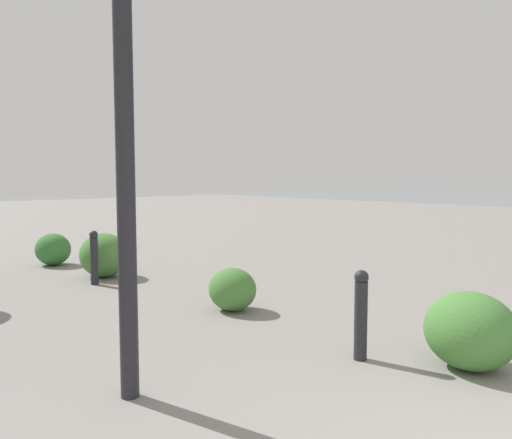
# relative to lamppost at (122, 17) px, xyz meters

# --- Properties ---
(lamppost) EXTENTS (0.98, 0.28, 4.26)m
(lamppost) POSITION_rel_lamppost_xyz_m (0.00, 0.00, 0.00)
(lamppost) COLOR #232328
(lamppost) RESTS_ON ground
(bollard_near) EXTENTS (0.13, 0.13, 0.83)m
(bollard_near) POSITION_rel_lamppost_xyz_m (-0.71, -1.95, -2.38)
(bollard_near) COLOR #232328
(bollard_near) RESTS_ON ground
(bollard_mid) EXTENTS (0.13, 0.13, 0.84)m
(bollard_mid) POSITION_rel_lamppost_xyz_m (4.04, -1.62, -2.38)
(bollard_mid) COLOR #232328
(bollard_mid) RESTS_ON ground
(shrub_low) EXTENTS (0.63, 0.57, 0.54)m
(shrub_low) POSITION_rel_lamppost_xyz_m (1.41, -2.20, -2.55)
(shrub_low) COLOR #477F38
(shrub_low) RESTS_ON ground
(shrub_round) EXTENTS (0.80, 0.72, 0.68)m
(shrub_round) POSITION_rel_lamppost_xyz_m (-1.49, -2.47, -2.47)
(shrub_round) COLOR #477F38
(shrub_round) RESTS_ON ground
(shrub_wide) EXTENTS (0.70, 0.63, 0.60)m
(shrub_wide) POSITION_rel_lamppost_xyz_m (6.22, -1.82, -2.52)
(shrub_wide) COLOR #387533
(shrub_wide) RESTS_ON ground
(shrub_tall) EXTENTS (0.86, 0.77, 0.73)m
(shrub_tall) POSITION_rel_lamppost_xyz_m (4.51, -2.01, -2.45)
(shrub_tall) COLOR #477F38
(shrub_tall) RESTS_ON ground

